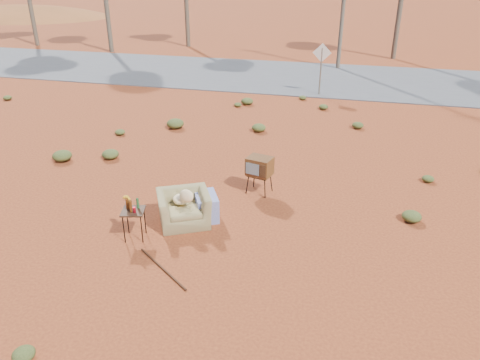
# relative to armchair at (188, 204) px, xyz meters

# --- Properties ---
(ground) EXTENTS (140.00, 140.00, 0.00)m
(ground) POSITION_rel_armchair_xyz_m (0.42, -0.58, -0.46)
(ground) COLOR #98431E
(ground) RESTS_ON ground
(highway) EXTENTS (140.00, 7.00, 0.04)m
(highway) POSITION_rel_armchair_xyz_m (0.42, 14.42, -0.44)
(highway) COLOR #565659
(highway) RESTS_ON ground
(dirt_mound) EXTENTS (26.00, 18.00, 2.00)m
(dirt_mound) POSITION_rel_armchair_xyz_m (-29.58, 33.42, -0.46)
(dirt_mound) COLOR #A05126
(dirt_mound) RESTS_ON ground
(armchair) EXTENTS (1.47, 1.36, 0.99)m
(armchair) POSITION_rel_armchair_xyz_m (0.00, 0.00, 0.00)
(armchair) COLOR olive
(armchair) RESTS_ON ground
(tv_unit) EXTENTS (0.69, 0.61, 0.96)m
(tv_unit) POSITION_rel_armchair_xyz_m (1.26, 1.80, 0.25)
(tv_unit) COLOR black
(tv_unit) RESTS_ON ground
(side_table) EXTENTS (0.57, 0.57, 0.95)m
(side_table) POSITION_rel_armchair_xyz_m (-0.92, -0.89, 0.23)
(side_table) COLOR #382014
(side_table) RESTS_ON ground
(rusty_bar) EXTENTS (1.34, 1.04, 0.04)m
(rusty_bar) POSITION_rel_armchair_xyz_m (0.11, -1.83, -0.44)
(rusty_bar) COLOR #462412
(rusty_bar) RESTS_ON ground
(road_sign) EXTENTS (0.78, 0.06, 2.19)m
(road_sign) POSITION_rel_armchair_xyz_m (1.92, 11.42, 1.04)
(road_sign) COLOR brown
(road_sign) RESTS_ON ground
(scrub_patch) EXTENTS (17.49, 8.07, 0.33)m
(scrub_patch) POSITION_rel_armchair_xyz_m (-0.41, 3.83, -0.32)
(scrub_patch) COLOR #525826
(scrub_patch) RESTS_ON ground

